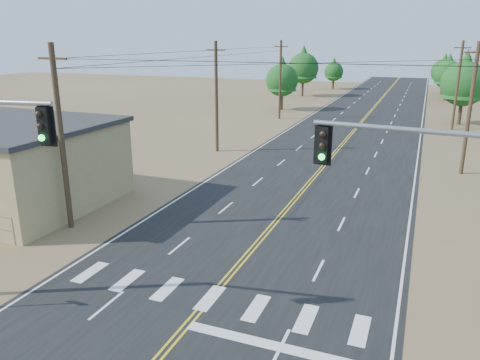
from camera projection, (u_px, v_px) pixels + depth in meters
The scene contains 13 objects.
road at pixel (323, 167), 38.65m from camera, with size 15.00×200.00×0.02m, color black.
utility_pole_left_near at pixel (61, 138), 24.85m from camera, with size 1.80×0.30×10.00m.
utility_pole_left_mid at pixel (216, 96), 42.65m from camera, with size 1.80×0.30×10.00m.
utility_pole_left_far at pixel (280, 79), 60.44m from camera, with size 1.80×0.30×10.00m.
utility_pole_right_mid at pixel (470, 108), 35.25m from camera, with size 1.80×0.30×10.00m.
utility_pole_right_far at pixel (458, 85), 53.05m from camera, with size 1.80×0.30×10.00m.
signal_mast_right at pixel (464, 212), 13.67m from camera, with size 6.72×0.88×7.80m.
tree_left_near at pixel (282, 77), 68.39m from camera, with size 4.71×4.71×7.86m.
tree_left_mid at pixel (303, 65), 84.68m from camera, with size 5.47×5.47×9.12m.
tree_left_far at pixel (334, 70), 97.16m from camera, with size 3.90×3.90×6.50m.
tree_right_near at pixel (465, 79), 56.26m from camera, with size 5.38×5.38×8.97m.
tree_right_mid at pixel (448, 72), 78.80m from camera, with size 4.76×4.76×7.93m.
tree_right_far at pixel (444, 69), 87.67m from camera, with size 4.61×4.61×7.69m.
Camera 1 is at (7.33, -7.22, 10.16)m, focal length 35.00 mm.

